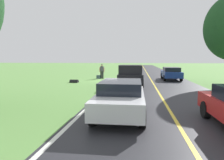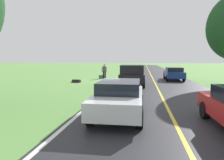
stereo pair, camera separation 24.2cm
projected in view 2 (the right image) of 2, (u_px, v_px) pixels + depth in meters
name	position (u px, v px, depth m)	size (l,w,h in m)	color
ground_plane	(108.00, 81.00, 21.84)	(200.00, 200.00, 0.00)	#609347
road_surface	(154.00, 81.00, 21.11)	(7.96, 120.00, 0.00)	#28282D
lane_edge_line	(118.00, 81.00, 21.68)	(0.16, 117.60, 0.00)	silver
lane_centre_line	(154.00, 81.00, 21.11)	(0.14, 117.60, 0.00)	gold
hitchhiker_walking	(104.00, 70.00, 24.17)	(0.62, 0.51, 1.75)	black
suitcase_carried	(101.00, 77.00, 24.19)	(0.20, 0.46, 0.41)	#384C56
pickup_truck_passing	(132.00, 75.00, 17.64)	(2.22, 5.45, 1.82)	black
sedan_ahead_same_lane	(119.00, 97.00, 8.31)	(1.94, 4.41, 1.41)	silver
sedan_near_oncoming	(174.00, 73.00, 22.55)	(1.95, 4.41, 1.41)	navy
drainage_culvert	(76.00, 82.00, 20.17)	(0.60, 0.60, 0.80)	black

